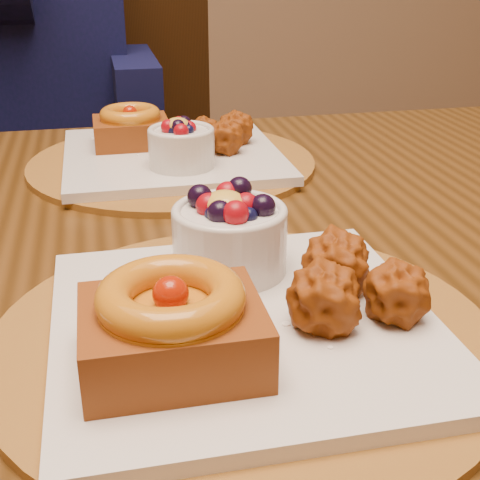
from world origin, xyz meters
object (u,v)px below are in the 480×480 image
at_px(dining_table, 200,293).
at_px(chair_far, 144,176).
at_px(place_setting_near, 238,305).
at_px(diner, 10,4).
at_px(place_setting_far, 171,151).

relative_size(dining_table, chair_far, 1.67).
relative_size(place_setting_near, chair_far, 0.40).
bearing_deg(diner, chair_far, -3.24).
relative_size(place_setting_far, chair_far, 0.40).
bearing_deg(diner, place_setting_near, -92.55).
bearing_deg(place_setting_near, chair_far, 89.71).
xyz_separation_m(dining_table, place_setting_near, (-0.00, -0.21, 0.11)).
bearing_deg(place_setting_near, diner, 103.13).
distance_m(dining_table, diner, 0.87).
relative_size(dining_table, diner, 1.86).
height_order(place_setting_near, diner, diner).
distance_m(chair_far, diner, 0.46).
bearing_deg(place_setting_near, dining_table, 89.10).
bearing_deg(place_setting_far, chair_far, 89.62).
distance_m(place_setting_near, diner, 1.05).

